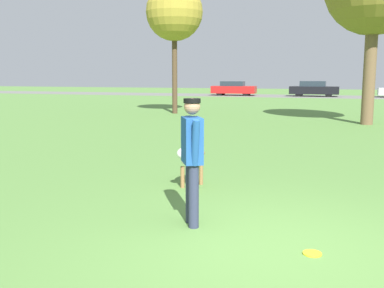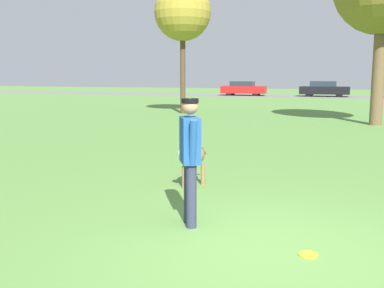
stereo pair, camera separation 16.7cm
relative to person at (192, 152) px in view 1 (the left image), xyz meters
name	(u,v)px [view 1 (the left image)]	position (x,y,z in m)	size (l,w,h in m)	color
ground_plane	(269,250)	(1.07, -0.53, -0.96)	(120.00, 120.00, 0.00)	#56843D
far_road_strip	(333,97)	(1.07, 36.90, -0.95)	(120.00, 6.00, 0.01)	slate
person	(192,152)	(0.00, 0.00, 0.00)	(0.39, 0.62, 1.63)	#2D334C
dog	(191,158)	(-0.65, 1.90, -0.45)	(0.42, 0.91, 0.72)	olive
frisbee	(312,253)	(1.54, -0.51, -0.95)	(0.21, 0.21, 0.02)	yellow
tree_far_left	(174,13)	(-6.19, 15.98, 3.98)	(2.80, 2.80, 6.37)	#4C3826
parked_car_red	(234,88)	(-7.93, 36.61, -0.29)	(4.22, 1.97, 1.35)	red
parked_car_black	(314,89)	(-0.58, 36.97, -0.27)	(4.33, 1.76, 1.39)	black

